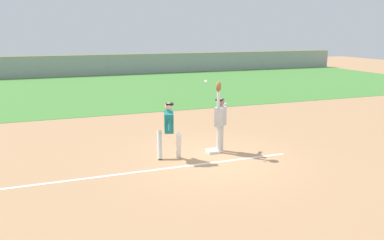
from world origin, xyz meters
name	(u,v)px	position (x,y,z in m)	size (l,w,h in m)	color
ground_plane	(213,158)	(0.00, 0.00, 0.00)	(74.49, 74.49, 0.00)	tan
outfield_grass	(125,88)	(0.00, 15.37, 0.01)	(46.63, 16.60, 0.01)	#478438
chalk_foul_line	(85,179)	(-3.79, -0.35, 0.00)	(12.00, 0.10, 0.01)	white
first_base	(213,151)	(0.21, 0.55, 0.04)	(0.38, 0.38, 0.08)	white
fielder	(220,117)	(0.44, 0.54, 1.12)	(0.69, 0.73, 2.28)	silver
runner	(169,127)	(-1.26, 0.43, 1.00)	(0.75, 0.84, 1.72)	white
baseball	(206,81)	(-0.06, 0.53, 2.28)	(0.07, 0.07, 0.07)	white
outfield_fence	(107,65)	(0.00, 23.67, 0.88)	(46.71, 0.08, 1.77)	#93999E
parked_car_tan	(28,66)	(-6.67, 27.69, 0.67)	(4.58, 2.49, 1.25)	tan
parked_car_red	(81,65)	(-1.99, 27.06, 0.67)	(4.59, 2.51, 1.25)	#B21E1E
parked_car_black	(131,63)	(2.73, 27.23, 0.67)	(4.47, 2.25, 1.25)	black
parked_car_silver	(180,62)	(7.76, 27.16, 0.67)	(4.41, 2.14, 1.25)	#B7B7BC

